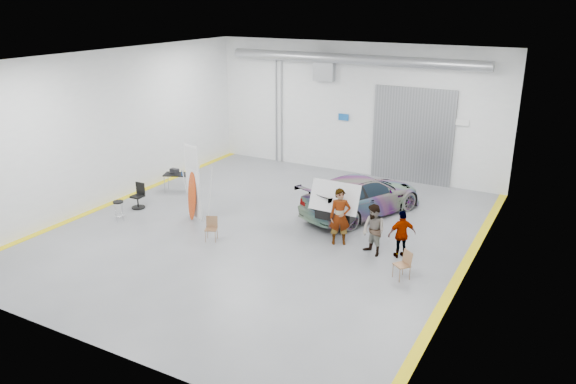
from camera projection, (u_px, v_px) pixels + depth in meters
The scene contains 13 objects.
ground at pixel (266, 230), 20.00m from camera, with size 16.00×16.00×0.00m, color slate.
room_shell at pixel (301, 107), 20.39m from camera, with size 14.02×16.18×6.01m.
sedan_car at pixel (362, 195), 21.24m from camera, with size 2.13×5.22×1.51m, color silver.
person_a at pixel (340, 217), 18.59m from camera, with size 0.70×0.46×1.94m, color brown.
person_b at pixel (374, 230), 17.83m from camera, with size 0.83×0.64×1.70m, color #43607B.
person_c at pixel (402, 234), 17.68m from camera, with size 0.91×0.37×1.57m, color brown.
surfboard_display at pixel (194, 189), 20.51m from camera, with size 0.83×0.42×3.03m.
folding_chair_near at pixel (212, 233), 19.06m from camera, with size 0.51×0.55×0.82m.
folding_chair_far at pixel (401, 270), 16.48m from camera, with size 0.56×0.63×0.86m.
shop_stool at pixel (119, 211), 20.68m from camera, with size 0.40×0.40×0.78m.
work_table at pixel (177, 174), 23.79m from camera, with size 1.35×1.03×0.99m.
office_chair at pixel (139, 197), 21.97m from camera, with size 0.53×0.53×0.99m.
trunk_lid at pixel (337, 194), 19.03m from camera, with size 1.76×1.07×0.04m, color silver.
Camera 1 is at (9.57, -15.78, 7.87)m, focal length 35.00 mm.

